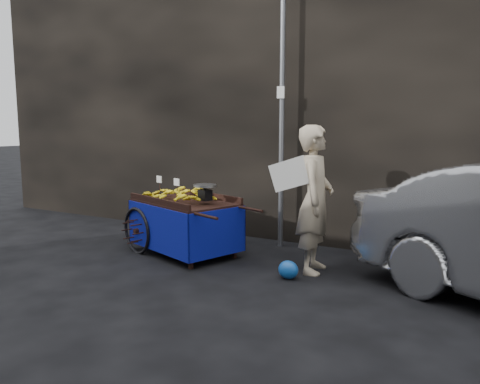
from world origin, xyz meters
The scene contains 6 objects.
ground centered at (0.00, 0.00, 0.00)m, with size 80.00×80.00×0.00m, color black.
building_wall centered at (0.39, 2.60, 2.50)m, with size 13.50×2.00×5.00m.
street_pole centered at (0.30, 1.30, 2.01)m, with size 0.12×0.10×4.00m.
banana_cart centered at (-0.78, 0.19, 0.72)m, with size 2.32×1.59×1.16m.
vendor centered at (1.24, 0.30, 0.95)m, with size 0.87×0.77×1.91m.
plastic_bag centered at (1.08, -0.15, 0.12)m, with size 0.26×0.21×0.23m, color blue.
Camera 1 is at (3.33, -5.34, 1.88)m, focal length 35.00 mm.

